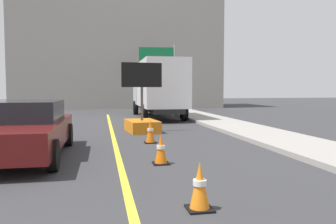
% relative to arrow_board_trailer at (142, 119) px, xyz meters
% --- Properties ---
extents(lane_center_stripe, '(0.14, 36.00, 0.01)m').
position_rel_arrow_board_trailer_xyz_m(lane_center_stripe, '(-1.17, -8.77, -0.48)').
color(lane_center_stripe, yellow).
rests_on(lane_center_stripe, ground).
extents(arrow_board_trailer, '(1.60, 1.91, 2.70)m').
position_rel_arrow_board_trailer_xyz_m(arrow_board_trailer, '(0.00, 0.00, 0.00)').
color(arrow_board_trailer, orange).
rests_on(arrow_board_trailer, ground).
extents(box_truck, '(2.43, 7.58, 3.22)m').
position_rel_arrow_board_trailer_xyz_m(box_truck, '(1.69, 6.22, 1.28)').
color(box_truck, black).
rests_on(box_truck, ground).
extents(pickup_car, '(1.99, 4.82, 1.38)m').
position_rel_arrow_board_trailer_xyz_m(pickup_car, '(-3.42, -4.40, 0.22)').
color(pickup_car, '#591414').
rests_on(pickup_car, ground).
extents(highway_guide_sign, '(2.78, 0.38, 5.00)m').
position_rel_arrow_board_trailer_xyz_m(highway_guide_sign, '(3.16, 12.07, 2.94)').
color(highway_guide_sign, gray).
rests_on(highway_guide_sign, ground).
extents(far_building_block, '(17.92, 7.23, 10.80)m').
position_rel_arrow_board_trailer_xyz_m(far_building_block, '(0.10, 18.86, 4.92)').
color(far_building_block, gray).
rests_on(far_building_block, ground).
extents(traffic_cone_mid_lane, '(0.36, 0.36, 0.68)m').
position_rel_arrow_board_trailer_xyz_m(traffic_cone_mid_lane, '(-0.24, -8.74, -0.15)').
color(traffic_cone_mid_lane, black).
rests_on(traffic_cone_mid_lane, ground).
extents(traffic_cone_far_lane, '(0.36, 0.36, 0.67)m').
position_rel_arrow_board_trailer_xyz_m(traffic_cone_far_lane, '(-0.27, -5.81, -0.15)').
color(traffic_cone_far_lane, black).
rests_on(traffic_cone_far_lane, ground).
extents(traffic_cone_curbside, '(0.36, 0.36, 0.73)m').
position_rel_arrow_board_trailer_xyz_m(traffic_cone_curbside, '(-0.08, -2.84, -0.12)').
color(traffic_cone_curbside, black).
rests_on(traffic_cone_curbside, ground).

